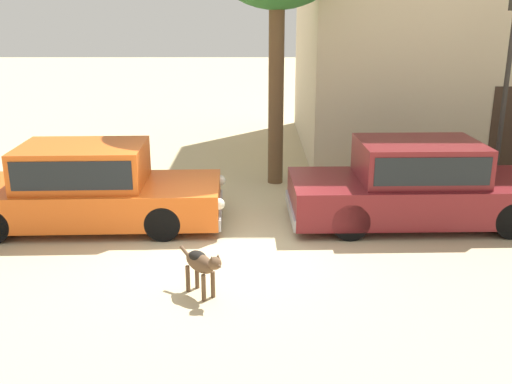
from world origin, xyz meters
TOP-DOWN VIEW (x-y plane):
  - ground_plane at (0.00, 0.00)m, footprint 80.00×80.00m
  - parked_sedan_nearest at (-2.35, 1.11)m, footprint 4.87×1.96m
  - parked_sedan_second at (3.57, 1.24)m, footprint 4.77×1.96m
  - stray_dog_spotted at (-0.08, -1.62)m, footprint 0.66×0.75m
  - street_lamp at (5.75, 3.19)m, footprint 0.22×0.22m

SIDE VIEW (x-z plane):
  - ground_plane at x=0.00m, z-range 0.00..0.00m
  - stray_dog_spotted at x=-0.08m, z-range 0.12..0.81m
  - parked_sedan_nearest at x=-2.35m, z-range -0.01..1.46m
  - parked_sedan_second at x=3.57m, z-range -0.01..1.49m
  - street_lamp at x=5.75m, z-range 0.54..4.52m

